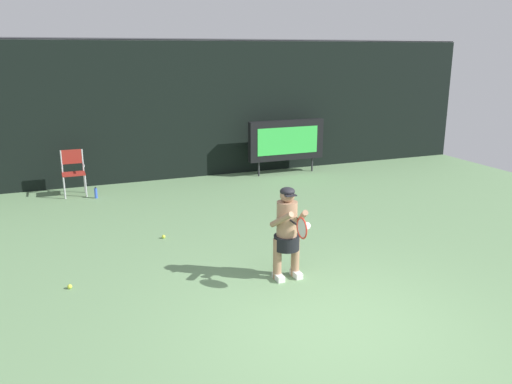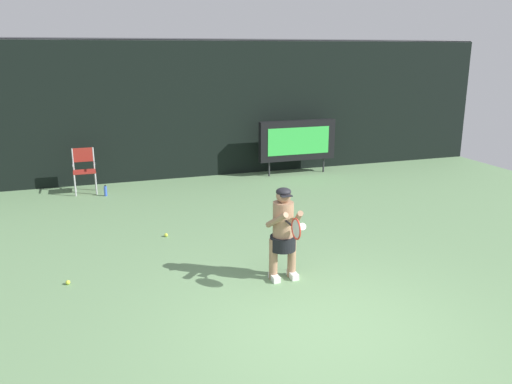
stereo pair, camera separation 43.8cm
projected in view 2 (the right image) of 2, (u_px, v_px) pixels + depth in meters
The scene contains 9 objects.
ground at pixel (332, 337), 6.34m from camera, with size 18.00×22.00×0.03m.
backdrop_screen at pixel (186, 111), 13.79m from camera, with size 18.00×0.12×3.66m.
scoreboard at pixel (297, 141), 14.36m from camera, with size 2.20×0.21×1.50m.
umpire_chair at pixel (84, 168), 12.55m from camera, with size 0.52×0.44×1.08m.
water_bottle at pixel (106, 191), 12.38m from camera, with size 0.07×0.07×0.27m.
tennis_player at pixel (283, 231), 7.75m from camera, with size 0.53×0.61×1.42m.
tennis_racket at pixel (295, 228), 7.24m from camera, with size 0.03×0.60×0.31m.
tennis_ball_loose at pixel (166, 235), 9.69m from camera, with size 0.07×0.07×0.07m.
tennis_ball_spare at pixel (68, 282), 7.72m from camera, with size 0.07×0.07×0.07m.
Camera 2 is at (-2.69, -5.23, 3.37)m, focal length 36.50 mm.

